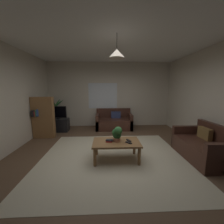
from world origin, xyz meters
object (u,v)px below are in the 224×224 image
remote_on_table_0 (129,143)px  potted_plant_on_table (117,134)px  potted_palm_corner (56,115)px  tv (56,112)px  book_on_table_0 (109,141)px  book_on_table_1 (109,140)px  tv_stand (57,125)px  pendant_lamp (117,54)px  coffee_table (116,144)px  couch_under_window (114,122)px  couch_right_side (204,147)px  remote_on_table_1 (129,140)px  bookshelf_corner (43,117)px

remote_on_table_0 → potted_plant_on_table: potted_plant_on_table is taller
potted_plant_on_table → potted_palm_corner: 3.66m
remote_on_table_0 → tv: bearing=93.5°
book_on_table_0 → remote_on_table_0: 0.45m
book_on_table_1 → tv_stand: (-2.02, 2.34, -0.23)m
remote_on_table_0 → potted_palm_corner: potted_palm_corner is taller
book_on_table_1 → pendant_lamp: size_ratio=0.32×
coffee_table → remote_on_table_0: 0.30m
coffee_table → book_on_table_0: bearing=179.6°
couch_under_window → couch_right_side: same height
couch_under_window → tv_stand: bearing=-173.3°
couch_under_window → tv: (-2.28, -0.29, 0.48)m
couch_under_window → coffee_table: size_ratio=1.35×
book_on_table_0 → remote_on_table_1: 0.46m
book_on_table_0 → bookshelf_corner: bookshelf_corner is taller
book_on_table_0 → tv: 3.09m
potted_plant_on_table → coffee_table: bearing=-112.5°
remote_on_table_0 → potted_palm_corner: (-2.63, 2.93, 0.09)m
coffee_table → remote_on_table_0: (0.27, -0.10, 0.08)m
book_on_table_1 → tv: tv is taller
couch_under_window → coffee_table: (-0.10, -2.62, 0.10)m
bookshelf_corner → remote_on_table_0: bearing=-33.2°
book_on_table_0 → pendant_lamp: pendant_lamp is taller
book_on_table_0 → remote_on_table_1: bearing=3.6°
tv_stand → potted_palm_corner: 0.59m
book_on_table_1 → couch_under_window: bearing=84.4°
potted_palm_corner → book_on_table_0: bearing=-52.3°
potted_plant_on_table → pendant_lamp: bearing=-112.5°
coffee_table → remote_on_table_0: size_ratio=6.82×
remote_on_table_0 → tv_stand: 3.47m
tv → coffee_table: bearing=-46.8°
couch_right_side → remote_on_table_0: bearing=-88.0°
couch_under_window → tv: 2.34m
book_on_table_1 → potted_palm_corner: (-2.19, 2.83, 0.06)m
potted_palm_corner → pendant_lamp: bearing=-50.2°
coffee_table → remote_on_table_1: (0.30, 0.03, 0.08)m
couch_under_window → couch_right_side: size_ratio=1.07×
tv_stand → bookshelf_corner: bearing=-104.4°
potted_palm_corner → couch_right_side: bearing=-32.8°
tv → potted_palm_corner: 0.57m
coffee_table → potted_plant_on_table: 0.26m
book_on_table_0 → pendant_lamp: bearing=-0.4°
couch_right_side → tv: 4.91m
potted_plant_on_table → pendant_lamp: size_ratio=0.72×
potted_palm_corner → bookshelf_corner: 1.22m
tv_stand → potted_plant_on_table: bearing=-46.4°
couch_under_window → bookshelf_corner: bookshelf_corner is taller
remote_on_table_0 → remote_on_table_1: size_ratio=1.00×
couch_under_window → book_on_table_0: bearing=-95.8°
pendant_lamp → coffee_table: bearing=116.6°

